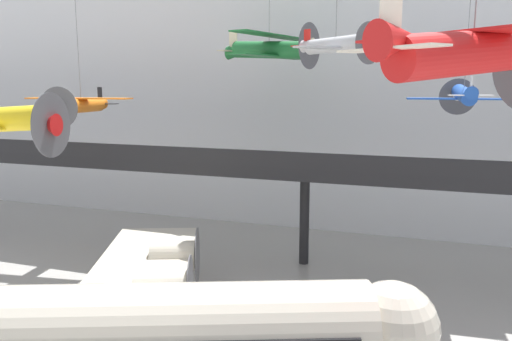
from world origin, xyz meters
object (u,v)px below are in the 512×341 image
suspended_plane_blue_trainer (464,95)px  suspended_plane_green_biplane (269,49)px  airliner_silver_main (72,335)px  suspended_plane_red_highwing (472,51)px  suspended_plane_orange_highwing (81,104)px  suspended_plane_silver_racer (336,45)px

suspended_plane_blue_trainer → suspended_plane_green_biplane: bearing=72.4°
airliner_silver_main → suspended_plane_green_biplane: bearing=65.8°
suspended_plane_green_biplane → suspended_plane_red_highwing: size_ratio=0.86×
suspended_plane_green_biplane → suspended_plane_orange_highwing: 14.74m
suspended_plane_green_biplane → suspended_plane_red_highwing: suspended_plane_green_biplane is taller
airliner_silver_main → suspended_plane_orange_highwing: bearing=104.6°
suspended_plane_blue_trainer → suspended_plane_orange_highwing: (-26.78, -1.26, -0.88)m
suspended_plane_silver_racer → suspended_plane_orange_highwing: (-19.64, 2.89, -3.69)m
suspended_plane_green_biplane → suspended_plane_orange_highwing: size_ratio=0.73×
airliner_silver_main → suspended_plane_silver_racer: size_ratio=3.82×
suspended_plane_red_highwing → suspended_plane_green_biplane: bearing=73.4°
suspended_plane_blue_trainer → suspended_plane_silver_racer: (-7.14, -4.14, 2.81)m
suspended_plane_silver_racer → suspended_plane_orange_highwing: size_ratio=0.69×
suspended_plane_green_biplane → suspended_plane_silver_racer: 9.50m
suspended_plane_blue_trainer → suspended_plane_silver_racer: bearing=115.6°
suspended_plane_blue_trainer → airliner_silver_main: bearing=137.2°
suspended_plane_silver_racer → suspended_plane_red_highwing: (6.20, -11.95, -1.16)m
suspended_plane_blue_trainer → suspended_plane_red_highwing: size_ratio=1.08×
suspended_plane_blue_trainer → suspended_plane_silver_racer: 8.72m
airliner_silver_main → suspended_plane_orange_highwing: 22.53m
suspended_plane_silver_racer → suspended_plane_orange_highwing: suspended_plane_silver_racer is taller
suspended_plane_orange_highwing → suspended_plane_silver_racer: bearing=73.8°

